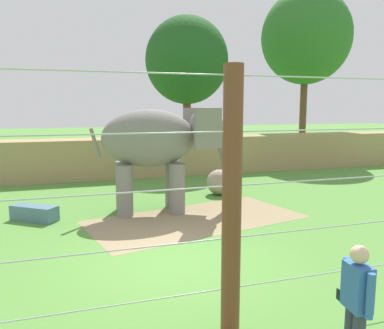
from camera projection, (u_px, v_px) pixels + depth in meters
ground_plane at (174, 261)px, 8.38m from camera, size 120.00×120.00×0.00m
dirt_patch at (196, 219)px, 11.54m from camera, size 6.79×4.42×0.01m
embankment_wall at (114, 158)px, 18.50m from camera, size 36.00×1.80×1.83m
elephant at (160, 143)px, 12.18m from camera, size 4.44×1.98×3.30m
enrichment_ball at (219, 182)px, 14.74m from camera, size 0.96×0.96×0.96m
cable_fence at (228, 205)px, 5.43m from camera, size 9.24×0.28×3.85m
zookeeper at (356, 305)px, 4.67m from camera, size 0.26×0.59×1.67m
feed_trough at (34, 213)px, 11.40m from camera, size 1.41×1.25×0.44m
tree_far_left at (306, 38)px, 24.80m from camera, size 5.65×5.65×10.69m
tree_left_of_centre at (187, 61)px, 21.22m from camera, size 4.50×4.50×8.19m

